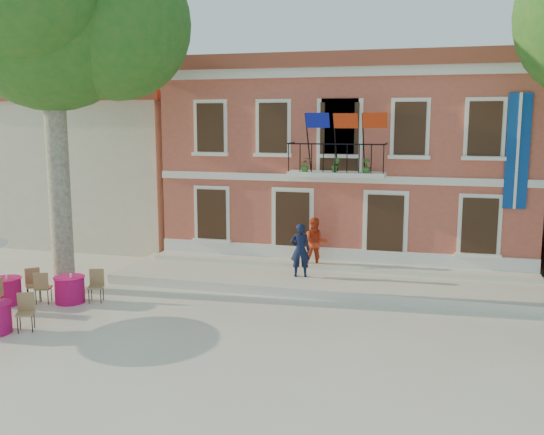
{
  "coord_description": "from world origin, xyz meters",
  "views": [
    {
      "loc": [
        5.19,
        -14.33,
        5.28
      ],
      "look_at": [
        0.33,
        3.5,
        2.29
      ],
      "focal_mm": 40.0,
      "sensor_mm": 36.0,
      "label": 1
    }
  ],
  "objects_px": {
    "plane_tree_west": "(50,15)",
    "cafe_table_3": "(70,289)",
    "pedestrian_navy": "(300,250)",
    "pedestrian_orange": "(316,243)",
    "cafe_table_0": "(6,290)"
  },
  "relations": [
    {
      "from": "plane_tree_west",
      "to": "pedestrian_orange",
      "type": "xyz_separation_m",
      "value": [
        7.33,
        3.55,
        -7.13
      ]
    },
    {
      "from": "pedestrian_orange",
      "to": "pedestrian_navy",
      "type": "bearing_deg",
      "value": -121.01
    },
    {
      "from": "plane_tree_west",
      "to": "cafe_table_3",
      "type": "height_order",
      "value": "plane_tree_west"
    },
    {
      "from": "plane_tree_west",
      "to": "cafe_table_3",
      "type": "relative_size",
      "value": 5.76
    },
    {
      "from": "pedestrian_navy",
      "to": "cafe_table_0",
      "type": "bearing_deg",
      "value": 16.71
    },
    {
      "from": "pedestrian_navy",
      "to": "pedestrian_orange",
      "type": "height_order",
      "value": "pedestrian_navy"
    },
    {
      "from": "pedestrian_orange",
      "to": "cafe_table_0",
      "type": "relative_size",
      "value": 0.94
    },
    {
      "from": "cafe_table_0",
      "to": "pedestrian_navy",
      "type": "bearing_deg",
      "value": 28.25
    },
    {
      "from": "pedestrian_orange",
      "to": "cafe_table_3",
      "type": "height_order",
      "value": "pedestrian_orange"
    },
    {
      "from": "pedestrian_orange",
      "to": "cafe_table_0",
      "type": "xyz_separation_m",
      "value": [
        -8.03,
        -5.37,
        -0.74
      ]
    },
    {
      "from": "pedestrian_navy",
      "to": "pedestrian_orange",
      "type": "xyz_separation_m",
      "value": [
        0.26,
        1.2,
        -0.0
      ]
    },
    {
      "from": "cafe_table_0",
      "to": "cafe_table_3",
      "type": "bearing_deg",
      "value": 20.1
    },
    {
      "from": "plane_tree_west",
      "to": "cafe_table_3",
      "type": "distance_m",
      "value": 8.03
    },
    {
      "from": "pedestrian_navy",
      "to": "cafe_table_0",
      "type": "xyz_separation_m",
      "value": [
        -7.76,
        -4.17,
        -0.74
      ]
    },
    {
      "from": "plane_tree_west",
      "to": "cafe_table_0",
      "type": "xyz_separation_m",
      "value": [
        -0.7,
        -1.82,
        -7.87
      ]
    }
  ]
}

